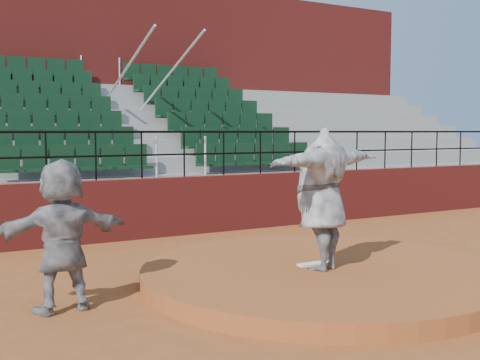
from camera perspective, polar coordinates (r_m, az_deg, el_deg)
ground at (r=9.43m, az=7.70°, el=-9.59°), size 90.00×90.00×0.00m
pitchers_mound at (r=9.40m, az=7.71°, el=-8.85°), size 5.50×5.50×0.25m
pitching_rubber at (r=9.48m, az=7.16°, el=-7.86°), size 0.60×0.15×0.03m
boundary_wall at (r=13.55m, az=-5.28°, el=-2.42°), size 24.00×0.30×1.30m
wall_railing at (r=13.45m, az=-5.32°, el=3.42°), size 24.04×0.05×1.03m
seating_deck at (r=16.86m, az=-10.47°, el=1.61°), size 24.00×5.97×4.63m
press_box_facade at (r=20.64m, az=-14.25°, el=7.94°), size 24.00×3.00×7.10m
pitcher at (r=8.99m, az=7.75°, el=-1.80°), size 2.69×1.49×2.12m
fielder at (r=8.04m, az=-16.55°, el=-5.06°), size 1.85×0.69×1.97m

